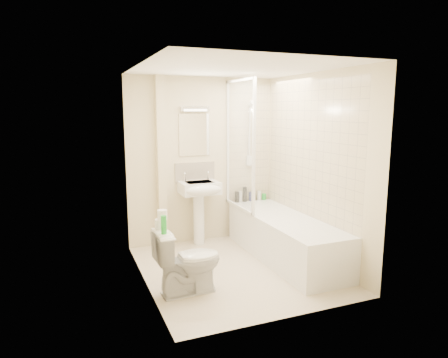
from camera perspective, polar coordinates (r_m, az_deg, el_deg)
name	(u,v)px	position (r m, az deg, el deg)	size (l,w,h in m)	color
floor	(236,269)	(5.03, 1.68, -12.75)	(2.50, 2.50, 0.00)	beige
wall_back	(202,161)	(5.86, -3.15, 2.64)	(2.20, 0.02, 2.40)	beige
wall_left	(143,179)	(4.39, -11.53, 0.01)	(0.02, 2.50, 2.40)	beige
wall_right	(315,168)	(5.24, 12.85, 1.54)	(0.02, 2.50, 2.40)	beige
ceiling	(237,68)	(4.67, 1.83, 15.57)	(2.20, 2.50, 0.02)	white
tile_back	(249,144)	(6.11, 3.57, 5.05)	(0.70, 0.01, 1.75)	beige
tile_right	(310,150)	(5.30, 12.14, 4.11)	(0.01, 2.10, 1.75)	beige
pipe_boxing	(161,163)	(5.64, -8.93, 2.24)	(0.12, 0.12, 2.40)	beige
splashback	(195,173)	(5.84, -4.17, 0.91)	(0.60, 0.01, 0.30)	beige
mirror	(195,135)	(5.78, -4.23, 6.31)	(0.46, 0.01, 0.60)	white
strip_light	(195,109)	(5.74, -4.21, 9.98)	(0.42, 0.07, 0.07)	silver
bathtub	(285,237)	(5.35, 8.66, -8.17)	(0.70, 2.10, 0.55)	white
shower_screen	(240,145)	(5.56, 2.25, 4.85)	(0.04, 0.92, 1.80)	white
shower_fixture	(250,136)	(6.06, 3.75, 6.15)	(0.10, 0.16, 0.99)	white
pedestal_sink	(200,195)	(5.68, -3.44, -2.31)	(0.55, 0.50, 1.05)	white
bottle_black_a	(237,197)	(6.06, 1.89, -2.57)	(0.07, 0.07, 0.16)	black
bottle_white_a	(240,196)	(6.08, 2.33, -2.51)	(0.06, 0.06, 0.17)	silver
bottle_black_b	(245,194)	(6.11, 2.98, -2.19)	(0.06, 0.06, 0.22)	black
bottle_blue	(251,196)	(6.16, 3.84, -2.49)	(0.06, 0.06, 0.14)	navy
bottle_cream	(254,195)	(6.17, 4.26, -2.27)	(0.06, 0.06, 0.18)	beige
bottle_white_b	(259,196)	(6.22, 5.06, -2.37)	(0.06, 0.06, 0.14)	silver
bottle_green	(264,197)	(6.26, 5.73, -2.53)	(0.07, 0.07, 0.09)	green
toilet	(188,261)	(4.33, -5.15, -11.53)	(0.72, 0.43, 0.71)	white
toilet_roll_lower	(160,224)	(4.22, -9.09, -6.38)	(0.11, 0.11, 0.10)	white
toilet_roll_upper	(162,215)	(4.19, -8.82, -5.07)	(0.10, 0.10, 0.10)	white
green_bottle	(164,225)	(4.04, -8.60, -6.48)	(0.06, 0.06, 0.19)	green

